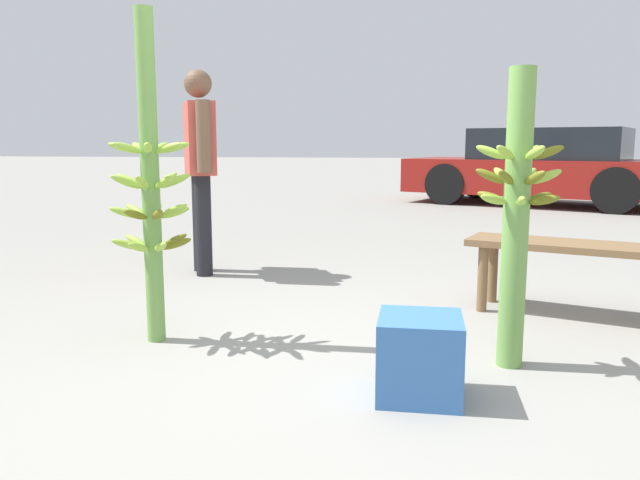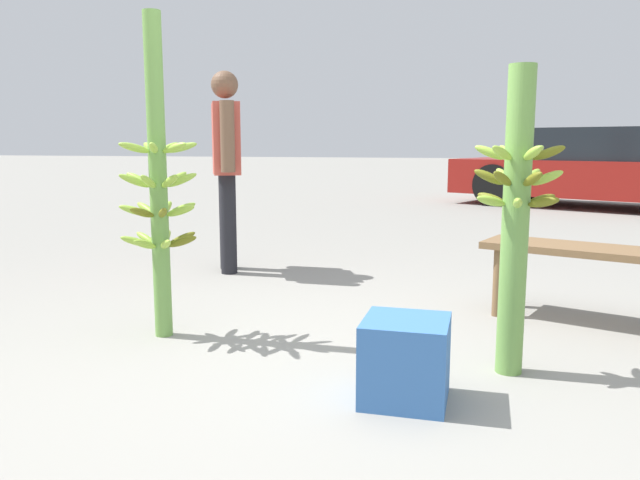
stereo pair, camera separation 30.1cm
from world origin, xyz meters
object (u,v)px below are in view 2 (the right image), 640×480
banana_stalk_left (158,184)px  parked_car (596,169)px  produce_crate (405,360)px  vendor_person (226,155)px  banana_stalk_center (516,216)px  market_bench (594,260)px

banana_stalk_left → parked_car: bearing=66.9°
produce_crate → vendor_person: bearing=127.6°
banana_stalk_left → banana_stalk_center: (1.75, -0.09, -0.10)m
produce_crate → parked_car: bearing=76.7°
banana_stalk_left → produce_crate: banana_stalk_left is taller
banana_stalk_left → vendor_person: banana_stalk_left is taller
vendor_person → produce_crate: bearing=-168.2°
produce_crate → banana_stalk_left: bearing=158.9°
banana_stalk_left → vendor_person: 1.69m
banana_stalk_left → banana_stalk_center: size_ratio=1.24×
banana_stalk_center → parked_car: size_ratio=0.30×
market_bench → parked_car: parked_car is taller
banana_stalk_center → vendor_person: 2.73m
vendor_person → parked_car: (3.63, 6.07, -0.30)m
market_bench → banana_stalk_left: bearing=-140.6°
banana_stalk_center → vendor_person: (-2.08, 1.75, 0.21)m
vendor_person → parked_car: 7.08m
market_bench → produce_crate: (-0.88, -1.32, -0.20)m
banana_stalk_center → produce_crate: size_ratio=4.04×
produce_crate → market_bench: bearing=56.3°
vendor_person → banana_stalk_left: bearing=165.7°
banana_stalk_center → market_bench: size_ratio=1.06×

